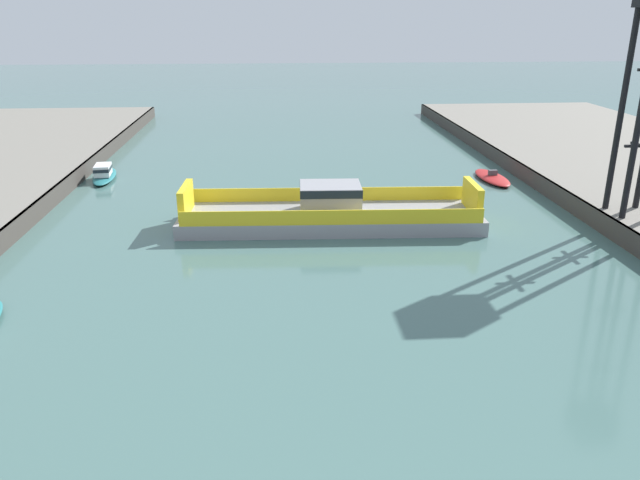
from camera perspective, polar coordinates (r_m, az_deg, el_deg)
The scene contains 3 objects.
chain_ferry at distance 47.75m, azimuth 0.95°, elevation 2.52°, with size 23.26×7.15×3.31m.
moored_boat_near_right at distance 65.14m, azimuth -19.32°, elevation 5.80°, with size 2.80×7.34×1.57m.
moored_boat_mid_left at distance 63.60m, azimuth 15.61°, elevation 5.58°, with size 2.72×7.01×1.02m.
Camera 1 is at (-2.78, -10.79, 15.56)m, focal length 34.66 mm.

